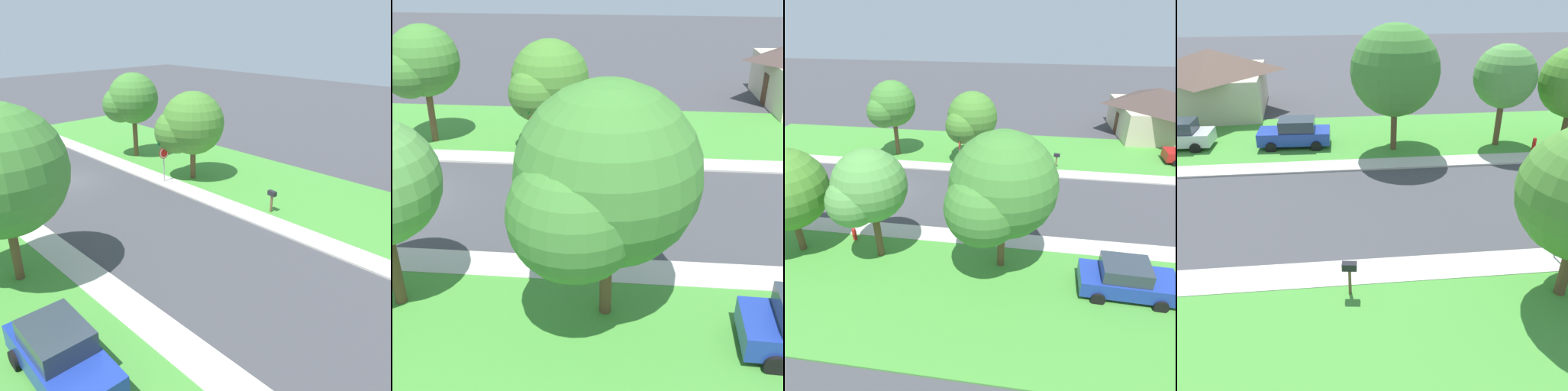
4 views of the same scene
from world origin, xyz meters
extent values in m
plane|color=#424247|center=(0.00, 0.00, 0.00)|extent=(120.00, 120.00, 0.00)
cube|color=beige|center=(4.70, 12.00, 0.05)|extent=(1.40, 56.00, 0.10)
cube|color=#479338|center=(9.40, 12.00, 0.04)|extent=(8.00, 56.00, 0.08)
cube|color=beige|center=(-4.70, 12.00, 0.05)|extent=(1.40, 56.00, 0.10)
cube|color=#479338|center=(-9.40, 12.00, 0.04)|extent=(8.00, 56.00, 0.08)
cylinder|color=#9E9EA3|center=(-4.59, 4.71, 1.30)|extent=(0.07, 0.07, 2.60)
cylinder|color=red|center=(-4.59, 4.76, 2.05)|extent=(0.76, 0.03, 0.76)
cylinder|color=white|center=(-4.59, 4.78, 2.05)|extent=(0.67, 0.01, 0.67)
cylinder|color=red|center=(-4.59, 4.78, 2.05)|extent=(0.55, 0.01, 0.55)
cube|color=#146B38|center=(-4.59, 4.71, 2.69)|extent=(0.92, 0.03, 0.16)
cube|color=#146B38|center=(-4.59, 4.71, 2.50)|extent=(0.03, 0.92, 0.16)
cube|color=#1E389E|center=(7.97, 15.06, 0.70)|extent=(1.93, 4.35, 0.76)
cube|color=#2D3842|center=(7.96, 14.86, 1.42)|extent=(1.66, 2.15, 0.68)
cylinder|color=black|center=(7.11, 16.42, 0.32)|extent=(0.26, 0.65, 0.64)
cylinder|color=black|center=(8.91, 16.36, 0.32)|extent=(0.26, 0.65, 0.64)
cylinder|color=black|center=(7.03, 13.75, 0.32)|extent=(0.26, 0.65, 0.64)
cylinder|color=black|center=(8.83, 13.70, 0.32)|extent=(0.26, 0.65, 0.64)
cylinder|color=black|center=(-9.33, 22.27, 0.32)|extent=(0.26, 0.65, 0.64)
cylinder|color=brown|center=(6.91, 2.71, 1.48)|extent=(0.36, 0.36, 2.96)
sphere|color=#539544|center=(6.91, 2.71, 4.22)|extent=(3.61, 3.61, 3.61)
sphere|color=#539544|center=(7.72, 2.17, 3.77)|extent=(2.53, 2.53, 2.53)
cylinder|color=brown|center=(6.80, 9.12, 1.47)|extent=(0.36, 0.36, 2.94)
sphere|color=#428433|center=(6.80, 9.12, 4.69)|extent=(5.02, 5.02, 5.02)
sphere|color=#428433|center=(7.93, 8.37, 4.07)|extent=(3.51, 3.51, 3.51)
cylinder|color=brown|center=(7.07, -1.71, 1.15)|extent=(0.36, 0.36, 2.29)
sphere|color=#49862D|center=(7.07, -1.71, 3.75)|extent=(4.16, 4.16, 4.16)
cylinder|color=brown|center=(-6.46, 5.48, 1.19)|extent=(0.36, 0.36, 2.38)
sphere|color=#488530|center=(-6.46, 5.48, 3.79)|extent=(4.02, 4.02, 4.02)
sphere|color=#488530|center=(-5.55, 4.88, 3.29)|extent=(2.82, 2.82, 2.82)
cylinder|color=brown|center=(-6.74, -1.24, 1.62)|extent=(0.36, 0.36, 3.23)
sphere|color=#448333|center=(-6.74, -1.24, 4.54)|extent=(3.72, 3.72, 3.72)
sphere|color=#448333|center=(-5.90, -1.79, 4.07)|extent=(2.61, 2.61, 2.61)
cube|color=beige|center=(-15.84, 22.37, 1.50)|extent=(8.71, 7.56, 3.00)
pyramid|color=#473833|center=(-15.84, 22.37, 3.80)|extent=(9.33, 8.19, 1.60)
cube|color=#51331E|center=(-15.68, 18.76, 1.05)|extent=(1.00, 0.10, 2.10)
cylinder|color=red|center=(5.85, 0.73, 0.35)|extent=(0.22, 0.22, 0.70)
sphere|color=red|center=(5.85, 0.73, 0.72)|extent=(0.22, 0.22, 0.22)
cylinder|color=red|center=(5.71, 0.73, 0.45)|extent=(0.10, 0.08, 0.08)
cylinder|color=red|center=(5.99, 0.73, 0.45)|extent=(0.10, 0.08, 0.08)
cube|color=brown|center=(-5.77, 12.41, 0.53)|extent=(0.10, 0.10, 1.05)
cube|color=black|center=(-5.77, 12.41, 1.18)|extent=(0.30, 0.51, 0.26)
camera|label=1|loc=(11.56, 24.32, 9.67)|focal=37.88mm
camera|label=2|loc=(18.65, 9.64, 10.21)|focal=45.54mm
camera|label=3|loc=(21.08, 10.17, 12.05)|focal=32.53mm
camera|label=4|loc=(-16.41, 12.74, 9.47)|focal=38.13mm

